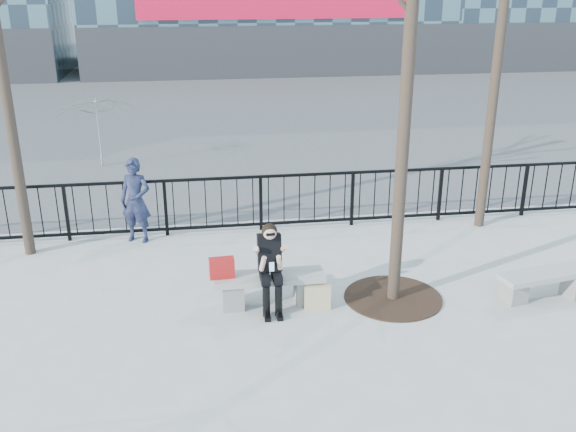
{
  "coord_description": "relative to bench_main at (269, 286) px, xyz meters",
  "views": [
    {
      "loc": [
        -0.99,
        -8.53,
        4.69
      ],
      "look_at": [
        0.4,
        0.8,
        1.1
      ],
      "focal_mm": 40.0,
      "sensor_mm": 36.0,
      "label": 1
    }
  ],
  "objects": [
    {
      "name": "vendor_umbrella",
      "position": [
        -3.38,
        7.92,
        0.59
      ],
      "size": [
        2.43,
        2.46,
        1.79
      ],
      "primitive_type": "imported",
      "rotation": [
        0.0,
        0.0,
        0.29
      ],
      "color": "yellow",
      "rests_on": "ground"
    },
    {
      "name": "tree_grate",
      "position": [
        1.9,
        -0.1,
        -0.29
      ],
      "size": [
        1.5,
        1.5,
        0.02
      ],
      "primitive_type": "cylinder",
      "color": "black",
      "rests_on": "ground"
    },
    {
      "name": "street_surface",
      "position": [
        0.0,
        15.0,
        -0.3
      ],
      "size": [
        60.0,
        23.0,
        0.01
      ],
      "primitive_type": "cube",
      "color": "#474747",
      "rests_on": "ground"
    },
    {
      "name": "bench_second",
      "position": [
        4.19,
        -0.44,
        -0.02
      ],
      "size": [
        1.52,
        0.42,
        0.45
      ],
      "rotation": [
        0.0,
        0.0,
        0.17
      ],
      "color": "slate",
      "rests_on": "ground"
    },
    {
      "name": "seated_woman",
      "position": [
        0.0,
        -0.16,
        0.37
      ],
      "size": [
        0.5,
        0.64,
        1.34
      ],
      "color": "black",
      "rests_on": "ground"
    },
    {
      "name": "handbag",
      "position": [
        -0.7,
        0.02,
        0.34
      ],
      "size": [
        0.38,
        0.19,
        0.3
      ],
      "primitive_type": "cube",
      "rotation": [
        0.0,
        0.0,
        0.06
      ],
      "color": "#AF1615",
      "rests_on": "bench_main"
    },
    {
      "name": "railing",
      "position": [
        0.0,
        3.0,
        0.25
      ],
      "size": [
        14.0,
        0.06,
        1.1
      ],
      "color": "black",
      "rests_on": "ground"
    },
    {
      "name": "bench_main",
      "position": [
        0.0,
        0.0,
        0.0
      ],
      "size": [
        1.65,
        0.46,
        0.49
      ],
      "color": "slate",
      "rests_on": "ground"
    },
    {
      "name": "standing_man",
      "position": [
        -2.12,
        2.8,
        0.49
      ],
      "size": [
        0.67,
        0.55,
        1.58
      ],
      "primitive_type": "imported",
      "rotation": [
        0.0,
        0.0,
        -0.34
      ],
      "color": "black",
      "rests_on": "ground"
    },
    {
      "name": "shopping_bag",
      "position": [
        0.69,
        -0.23,
        -0.12
      ],
      "size": [
        0.41,
        0.21,
        0.37
      ],
      "primitive_type": "cube",
      "rotation": [
        0.0,
        0.0,
        -0.17
      ],
      "color": "beige",
      "rests_on": "ground"
    },
    {
      "name": "ground",
      "position": [
        0.0,
        0.0,
        -0.3
      ],
      "size": [
        120.0,
        120.0,
        0.0
      ],
      "primitive_type": "plane",
      "color": "#9C9B97",
      "rests_on": "ground"
    }
  ]
}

